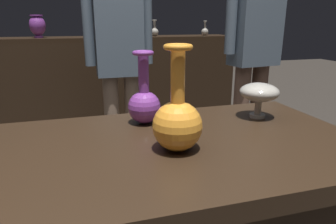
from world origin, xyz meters
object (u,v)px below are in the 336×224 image
vase_centerpiece (177,120)px  shelf_vase_left (37,25)px  visitor_near_right (255,40)px  shelf_vase_center (98,26)px  vase_tall_behind (146,101)px  visitor_center_back (120,55)px  vase_left_accent (259,93)px  shelf_vase_far_right (205,31)px  shelf_vase_right (155,31)px

vase_centerpiece → shelf_vase_left: bearing=104.2°
shelf_vase_left → visitor_near_right: visitor_near_right is taller
vase_centerpiece → shelf_vase_center: shelf_vase_center is taller
vase_tall_behind → shelf_vase_center: (-0.00, 2.08, 0.21)m
visitor_near_right → visitor_center_back: bearing=-27.5°
vase_left_accent → shelf_vase_center: shelf_vase_center is taller
shelf_vase_left → visitor_near_right: bearing=-36.4°
vase_tall_behind → shelf_vase_far_right: 2.22m
vase_centerpiece → shelf_vase_center: (-0.04, 2.33, 0.20)m
vase_left_accent → visitor_center_back: visitor_center_back is taller
visitor_near_right → vase_left_accent: bearing=51.8°
vase_tall_behind → visitor_near_right: bearing=42.9°
vase_tall_behind → shelf_vase_center: size_ratio=1.36×
shelf_vase_far_right → visitor_center_back: 1.24m
vase_centerpiece → vase_left_accent: bearing=27.6°
shelf_vase_center → vase_centerpiece: bearing=-89.1°
vase_tall_behind → shelf_vase_left: size_ratio=1.25×
shelf_vase_left → visitor_center_back: bearing=-52.3°
shelf_vase_center → visitor_near_right: visitor_near_right is taller
vase_centerpiece → shelf_vase_right: 2.26m
shelf_vase_left → shelf_vase_far_right: bearing=0.2°
vase_centerpiece → vase_left_accent: 0.41m
vase_tall_behind → visitor_center_back: 1.18m
vase_centerpiece → visitor_center_back: (0.04, 1.43, 0.02)m
vase_tall_behind → vase_left_accent: 0.40m
shelf_vase_center → visitor_center_back: (0.08, -0.90, -0.18)m
visitor_near_right → vase_centerpiece: bearing=43.1°
shelf_vase_left → shelf_vase_center: size_ratio=1.09×
shelf_vase_left → vase_left_accent: bearing=-65.3°
vase_tall_behind → shelf_vase_right: size_ratio=1.59×
shelf_vase_right → shelf_vase_far_right: bearing=-0.4°
shelf_vase_right → shelf_vase_center: shelf_vase_center is taller
vase_tall_behind → visitor_center_back: size_ratio=0.16×
shelf_vase_center → visitor_near_right: size_ratio=0.10×
shelf_vase_far_right → shelf_vase_center: size_ratio=0.81×
visitor_center_back → shelf_vase_right: bearing=-119.6°
vase_centerpiece → shelf_vase_far_right: shelf_vase_far_right is taller
vase_tall_behind → shelf_vase_left: bearing=105.0°
vase_left_accent → shelf_vase_far_right: 2.12m
visitor_near_right → vase_tall_behind: bearing=35.0°
shelf_vase_right → vase_left_accent: bearing=-93.4°
vase_centerpiece → vase_left_accent: (0.36, 0.19, 0.01)m
vase_centerpiece → shelf_vase_right: size_ratio=1.83×
vase_centerpiece → shelf_vase_left: size_ratio=1.44×
shelf_vase_center → vase_tall_behind: bearing=-89.9°
visitor_center_back → shelf_vase_left: bearing=-52.2°
vase_centerpiece → vase_tall_behind: size_ratio=1.15×
shelf_vase_right → visitor_center_back: (-0.44, -0.78, -0.13)m
shelf_vase_right → shelf_vase_far_right: (0.52, -0.00, -0.00)m
shelf_vase_left → shelf_vase_far_right: 1.56m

